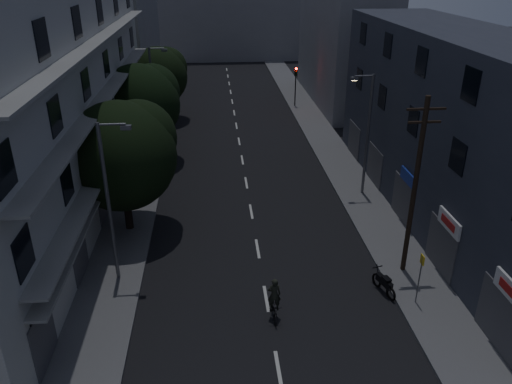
{
  "coord_description": "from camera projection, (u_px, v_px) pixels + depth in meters",
  "views": [
    {
      "loc": [
        -2.16,
        -12.57,
        14.56
      ],
      "look_at": [
        0.0,
        12.0,
        3.0
      ],
      "focal_mm": 35.0,
      "sensor_mm": 36.0,
      "label": 1
    }
  ],
  "objects": [
    {
      "name": "sidewalk_right",
      "position": [
        333.0,
        154.0,
        40.8
      ],
      "size": [
        3.0,
        90.0,
        0.15
      ],
      "primitive_type": "cube",
      "color": "#565659",
      "rests_on": "ground"
    },
    {
      "name": "building_far_end",
      "position": [
        224.0,
        25.0,
        78.7
      ],
      "size": [
        24.0,
        8.0,
        10.0
      ],
      "primitive_type": "cube",
      "color": "slate",
      "rests_on": "ground"
    },
    {
      "name": "street_lamp_left_far",
      "position": [
        154.0,
        91.0,
        41.33
      ],
      "size": [
        1.51,
        0.25,
        8.0
      ],
      "color": "#54565B",
      "rests_on": "sidewalk_left"
    },
    {
      "name": "building_left",
      "position": [
        49.0,
        97.0,
        30.0
      ],
      "size": [
        7.0,
        36.0,
        14.0
      ],
      "color": "#B0B0AB",
      "rests_on": "ground"
    },
    {
      "name": "bus_stop_sign",
      "position": [
        421.0,
        270.0,
        22.35
      ],
      "size": [
        0.06,
        0.35,
        2.52
      ],
      "color": "#595B60",
      "rests_on": "sidewalk_right"
    },
    {
      "name": "ground",
      "position": [
        242.0,
        158.0,
        40.24
      ],
      "size": [
        160.0,
        160.0,
        0.0
      ],
      "primitive_type": "plane",
      "color": "black",
      "rests_on": "ground"
    },
    {
      "name": "cyclist",
      "position": [
        274.0,
        305.0,
        22.04
      ],
      "size": [
        0.61,
        1.64,
        2.05
      ],
      "rotation": [
        0.0,
        0.0,
        0.03
      ],
      "color": "black",
      "rests_on": "ground"
    },
    {
      "name": "tree_far",
      "position": [
        158.0,
        74.0,
        47.76
      ],
      "size": [
        5.64,
        5.64,
        6.97
      ],
      "color": "black",
      "rests_on": "sidewalk_left"
    },
    {
      "name": "traffic_signal_far_left",
      "position": [
        171.0,
        83.0,
        50.62
      ],
      "size": [
        0.28,
        0.37,
        4.1
      ],
      "color": "black",
      "rests_on": "sidewalk_left"
    },
    {
      "name": "building_far_right",
      "position": [
        342.0,
        41.0,
        53.76
      ],
      "size": [
        6.0,
        20.0,
        13.0
      ],
      "primitive_type": "cube",
      "color": "slate",
      "rests_on": "ground"
    },
    {
      "name": "street_lamp_left_near",
      "position": [
        110.0,
        196.0,
        23.03
      ],
      "size": [
        1.51,
        0.25,
        8.0
      ],
      "color": "slate",
      "rests_on": "sidewalk_left"
    },
    {
      "name": "tree_mid",
      "position": [
        140.0,
        101.0,
        37.44
      ],
      "size": [
        6.1,
        6.1,
        7.5
      ],
      "color": "black",
      "rests_on": "sidewalk_left"
    },
    {
      "name": "utility_pole",
      "position": [
        415.0,
        185.0,
        23.54
      ],
      "size": [
        1.8,
        0.24,
        9.0
      ],
      "color": "black",
      "rests_on": "sidewalk_right"
    },
    {
      "name": "tree_near",
      "position": [
        122.0,
        152.0,
        27.5
      ],
      "size": [
        6.16,
        6.16,
        7.6
      ],
      "color": "black",
      "rests_on": "sidewalk_left"
    },
    {
      "name": "traffic_signal_far_right",
      "position": [
        296.0,
        78.0,
        52.66
      ],
      "size": [
        0.28,
        0.37,
        4.1
      ],
      "color": "black",
      "rests_on": "sidewalk_right"
    },
    {
      "name": "street_lamp_right",
      "position": [
        366.0,
        130.0,
        32.03
      ],
      "size": [
        1.51,
        0.25,
        8.0
      ],
      "color": "#5B5C63",
      "rests_on": "sidewalk_right"
    },
    {
      "name": "building_far_left",
      "position": [
        123.0,
        22.0,
        56.63
      ],
      "size": [
        6.0,
        20.0,
        16.0
      ],
      "primitive_type": "cube",
      "color": "slate",
      "rests_on": "ground"
    },
    {
      "name": "lane_markings",
      "position": [
        238.0,
        133.0,
        45.87
      ],
      "size": [
        0.15,
        60.5,
        0.01
      ],
      "color": "beige",
      "rests_on": "ground"
    },
    {
      "name": "motorcycle",
      "position": [
        384.0,
        284.0,
        23.81
      ],
      "size": [
        0.76,
        1.84,
        1.21
      ],
      "rotation": [
        0.0,
        0.0,
        0.28
      ],
      "color": "black",
      "rests_on": "ground"
    },
    {
      "name": "sidewalk_left",
      "position": [
        148.0,
        160.0,
        39.61
      ],
      "size": [
        3.0,
        90.0,
        0.15
      ],
      "primitive_type": "cube",
      "color": "#565659",
      "rests_on": "ground"
    },
    {
      "name": "building_right",
      "position": [
        459.0,
        131.0,
        28.93
      ],
      "size": [
        6.19,
        28.0,
        11.0
      ],
      "color": "#2C303C",
      "rests_on": "ground"
    }
  ]
}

